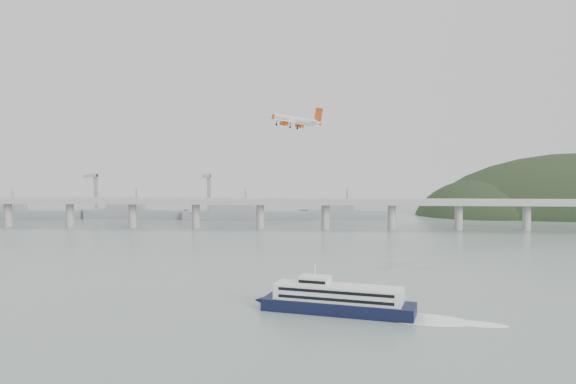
{
  "coord_description": "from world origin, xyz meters",
  "views": [
    {
      "loc": [
        16.76,
        -226.65,
        51.25
      ],
      "look_at": [
        0.0,
        55.0,
        36.0
      ],
      "focal_mm": 35.0,
      "sensor_mm": 36.0,
      "label": 1
    }
  ],
  "objects": [
    {
      "name": "ground",
      "position": [
        0.0,
        0.0,
        0.0
      ],
      "size": [
        900.0,
        900.0,
        0.0
      ],
      "primitive_type": "plane",
      "color": "slate",
      "rests_on": "ground"
    },
    {
      "name": "bridge",
      "position": [
        -1.15,
        200.0,
        17.65
      ],
      "size": [
        800.0,
        22.0,
        23.9
      ],
      "color": "gray",
      "rests_on": "ground"
    },
    {
      "name": "distant_fleet",
      "position": [
        -155.36,
        265.08,
        6.22
      ],
      "size": [
        453.0,
        60.9,
        40.0
      ],
      "color": "gray",
      "rests_on": "ground"
    },
    {
      "name": "ferry",
      "position": [
        22.56,
        -37.79,
        4.36
      ],
      "size": [
        83.8,
        30.57,
        16.07
      ],
      "rotation": [
        0.0,
        0.0,
        -0.25
      ],
      "color": "black",
      "rests_on": "ground"
    },
    {
      "name": "airliner",
      "position": [
        2.1,
        82.43,
        73.9
      ],
      "size": [
        33.89,
        32.17,
        10.91
      ],
      "rotation": [
        0.05,
        -0.17,
        2.4
      ],
      "color": "white",
      "rests_on": "ground"
    }
  ]
}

